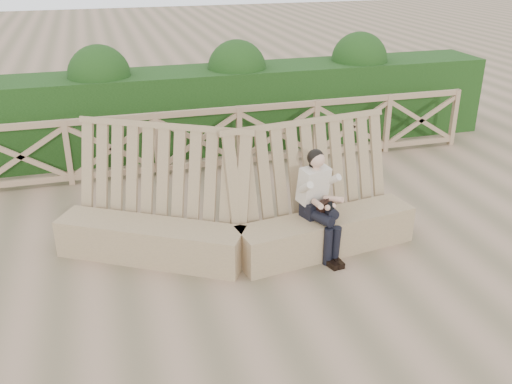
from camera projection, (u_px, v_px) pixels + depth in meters
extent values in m
plane|color=brown|center=(255.00, 274.00, 6.89)|extent=(60.00, 60.00, 0.00)
cube|color=#846A4B|center=(151.00, 241.00, 7.15)|extent=(2.30, 1.63, 0.49)
cube|color=#846A4B|center=(156.00, 191.00, 7.16)|extent=(2.27, 1.59, 1.60)
cube|color=#846A4B|center=(326.00, 233.00, 7.33)|extent=(2.42, 0.85, 0.49)
cube|color=#846A4B|center=(317.00, 185.00, 7.32)|extent=(2.41, 0.80, 1.60)
cube|color=black|center=(315.00, 208.00, 7.22)|extent=(0.39, 0.33, 0.20)
cube|color=beige|center=(314.00, 185.00, 7.13)|extent=(0.43, 0.36, 0.48)
sphere|color=tan|center=(317.00, 160.00, 6.95)|extent=(0.24, 0.24, 0.19)
sphere|color=black|center=(315.00, 157.00, 6.97)|extent=(0.26, 0.26, 0.21)
cylinder|color=black|center=(319.00, 217.00, 7.04)|extent=(0.26, 0.44, 0.14)
cylinder|color=black|center=(328.00, 209.00, 7.10)|extent=(0.26, 0.45, 0.15)
cylinder|color=black|center=(328.00, 247.00, 7.01)|extent=(0.14, 0.14, 0.49)
cylinder|color=black|center=(336.00, 245.00, 7.05)|extent=(0.14, 0.14, 0.49)
cube|color=black|center=(331.00, 264.00, 7.03)|extent=(0.14, 0.23, 0.07)
cube|color=black|center=(338.00, 262.00, 7.06)|extent=(0.14, 0.23, 0.07)
cube|color=black|center=(325.00, 206.00, 7.06)|extent=(0.22, 0.17, 0.13)
cube|color=black|center=(331.00, 207.00, 6.92)|extent=(0.09, 0.10, 0.11)
cube|color=#85674D|center=(197.00, 112.00, 9.54)|extent=(10.10, 0.07, 0.10)
cube|color=#85674D|center=(199.00, 164.00, 9.92)|extent=(10.10, 0.07, 0.10)
cube|color=black|center=(186.00, 111.00, 10.71)|extent=(12.00, 1.20, 1.50)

